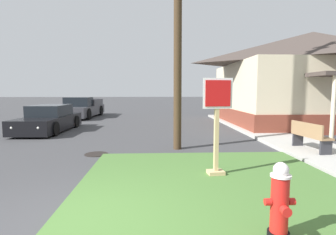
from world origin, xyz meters
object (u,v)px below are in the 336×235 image
(stop_sign, at_px, (217,130))
(manhole_cover, at_px, (96,154))
(fire_hydrant, at_px, (280,202))
(pickup_truck_charcoal, at_px, (82,109))
(parked_sedan_black, at_px, (49,120))
(street_bench, at_px, (309,135))

(stop_sign, distance_m, manhole_cover, 4.07)
(fire_hydrant, bearing_deg, manhole_cover, 124.34)
(manhole_cover, height_order, pickup_truck_charcoal, pickup_truck_charcoal)
(stop_sign, bearing_deg, parked_sedan_black, 131.84)
(stop_sign, height_order, parked_sedan_black, stop_sign)
(stop_sign, xyz_separation_m, pickup_truck_charcoal, (-6.69, 13.82, -0.47))
(stop_sign, xyz_separation_m, parked_sedan_black, (-6.44, 7.20, -0.54))
(fire_hydrant, distance_m, manhole_cover, 5.99)
(fire_hydrant, relative_size, parked_sedan_black, 0.22)
(manhole_cover, distance_m, parked_sedan_black, 5.89)
(parked_sedan_black, distance_m, pickup_truck_charcoal, 6.63)
(stop_sign, height_order, street_bench, stop_sign)
(manhole_cover, distance_m, street_bench, 6.55)
(fire_hydrant, bearing_deg, pickup_truck_charcoal, 112.82)
(manhole_cover, xyz_separation_m, parked_sedan_black, (-3.29, 4.86, 0.53))
(stop_sign, bearing_deg, street_bench, 32.22)
(stop_sign, bearing_deg, manhole_cover, 143.40)
(stop_sign, distance_m, street_bench, 4.01)
(manhole_cover, bearing_deg, street_bench, -1.94)
(pickup_truck_charcoal, distance_m, street_bench, 15.43)
(manhole_cover, bearing_deg, fire_hydrant, -55.66)
(street_bench, bearing_deg, fire_hydrant, -123.79)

